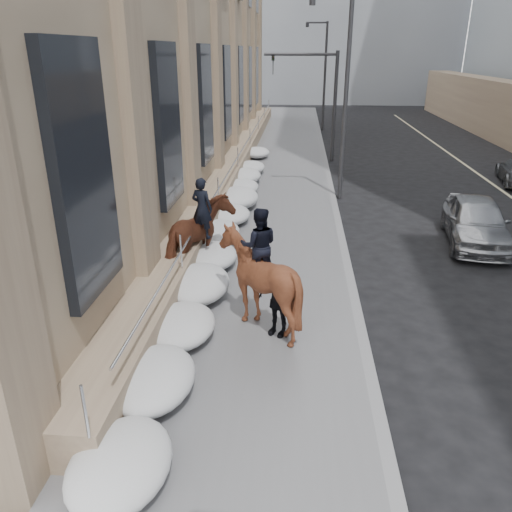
{
  "coord_description": "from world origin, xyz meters",
  "views": [
    {
      "loc": [
        1.06,
        -7.38,
        6.04
      ],
      "look_at": [
        0.17,
        3.04,
        1.7
      ],
      "focal_mm": 35.0,
      "sensor_mm": 36.0,
      "label": 1
    }
  ],
  "objects": [
    {
      "name": "curb",
      "position": [
        2.62,
        10.0,
        0.06
      ],
      "size": [
        0.24,
        80.0,
        0.12
      ],
      "primitive_type": "cube",
      "color": "slate",
      "rests_on": "ground"
    },
    {
      "name": "car_silver",
      "position": [
        7.0,
        8.91,
        0.78
      ],
      "size": [
        2.5,
        4.8,
        1.56
      ],
      "primitive_type": "imported",
      "rotation": [
        0.0,
        0.0,
        -0.15
      ],
      "color": "#9B9DA2",
      "rests_on": "ground"
    },
    {
      "name": "mounted_horse_left",
      "position": [
        -1.65,
        5.61,
        1.22
      ],
      "size": [
        1.94,
        2.71,
        2.7
      ],
      "rotation": [
        0.0,
        0.0,
        2.77
      ],
      "color": "#4B2516",
      "rests_on": "sidewalk"
    },
    {
      "name": "streetlight_mid",
      "position": [
        2.74,
        14.0,
        4.58
      ],
      "size": [
        1.71,
        0.24,
        8.0
      ],
      "color": "#2D2D30",
      "rests_on": "ground"
    },
    {
      "name": "mounted_horse_right",
      "position": [
        0.26,
        2.69,
        1.33
      ],
      "size": [
        2.03,
        2.23,
        2.79
      ],
      "rotation": [
        0.0,
        0.0,
        3.24
      ],
      "color": "#4C2515",
      "rests_on": "sidewalk"
    },
    {
      "name": "streetlight_far",
      "position": [
        2.74,
        34.0,
        4.58
      ],
      "size": [
        1.71,
        0.24,
        8.0
      ],
      "color": "#2D2D30",
      "rests_on": "ground"
    },
    {
      "name": "ground",
      "position": [
        0.0,
        0.0,
        0.0
      ],
      "size": [
        140.0,
        140.0,
        0.0
      ],
      "primitive_type": "plane",
      "color": "black",
      "rests_on": "ground"
    },
    {
      "name": "sidewalk",
      "position": [
        0.0,
        10.0,
        0.06
      ],
      "size": [
        5.0,
        80.0,
        0.12
      ],
      "primitive_type": "cube",
      "color": "#59595C",
      "rests_on": "ground"
    },
    {
      "name": "traffic_signal",
      "position": [
        2.07,
        22.0,
        4.0
      ],
      "size": [
        4.1,
        0.22,
        6.0
      ],
      "color": "#2D2D30",
      "rests_on": "ground"
    },
    {
      "name": "pedestrian",
      "position": [
        0.72,
        2.34,
        0.93
      ],
      "size": [
        1.03,
        0.76,
        1.62
      ],
      "primitive_type": "imported",
      "rotation": [
        0.0,
        0.0,
        -0.44
      ],
      "color": "black",
      "rests_on": "sidewalk"
    },
    {
      "name": "bg_building_far",
      "position": [
        -6.0,
        72.0,
        10.0
      ],
      "size": [
        24.0,
        12.0,
        20.0
      ],
      "primitive_type": "cube",
      "color": "gray",
      "rests_on": "ground"
    },
    {
      "name": "snow_bank",
      "position": [
        -1.42,
        8.11,
        0.47
      ],
      "size": [
        1.7,
        18.1,
        0.76
      ],
      "color": "silver",
      "rests_on": "sidewalk"
    }
  ]
}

